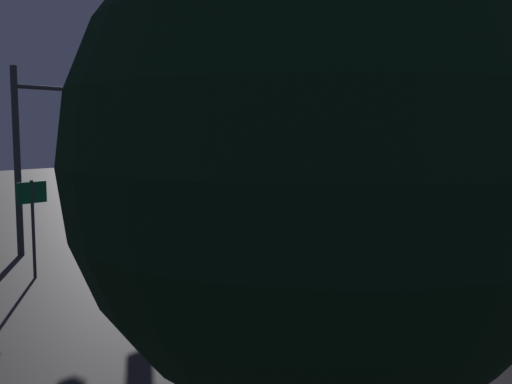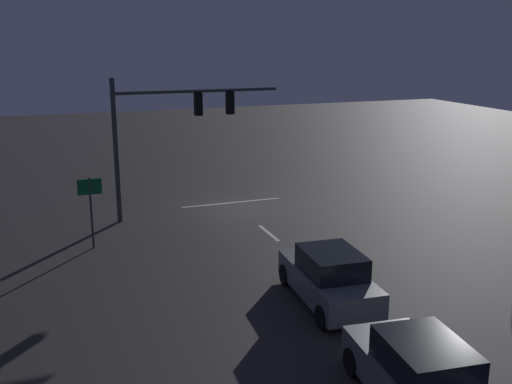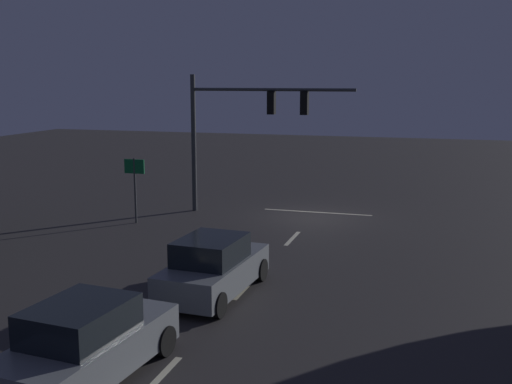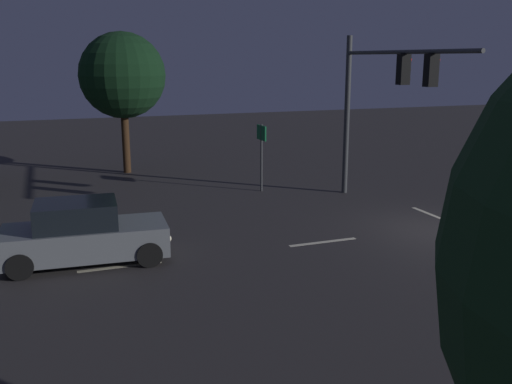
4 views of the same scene
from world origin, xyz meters
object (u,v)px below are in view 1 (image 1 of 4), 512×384
Objects in this scene: traffic_signal_assembly at (78,125)px; car_approaching at (378,247)px; route_sign at (32,208)px; tree_right_near at (319,163)px; tree_left_near at (429,135)px.

car_approaching is at bearing 102.95° from traffic_signal_assembly.
route_sign is (3.86, 3.12, -2.34)m from traffic_signal_assembly.
traffic_signal_assembly is 17.56m from tree_right_near.
car_approaching is (-2.45, 10.64, -3.55)m from traffic_signal_assembly.
route_sign is 0.46× the size of tree_right_near.
route_sign is at bearing -50.02° from car_approaching.
route_sign is 13.20m from tree_right_near.
tree_right_near is (4.71, 12.19, 1.86)m from route_sign.
tree_left_near is 25.84m from tree_right_near.
traffic_signal_assembly is 5.49m from route_sign.
traffic_signal_assembly is 1.67× the size of car_approaching.
traffic_signal_assembly is 1.19× the size of tree_left_near.
route_sign is at bearing 38.96° from traffic_signal_assembly.
traffic_signal_assembly is at bearing -23.43° from tree_left_near.
tree_right_near is (24.42, 8.44, -0.09)m from tree_left_near.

